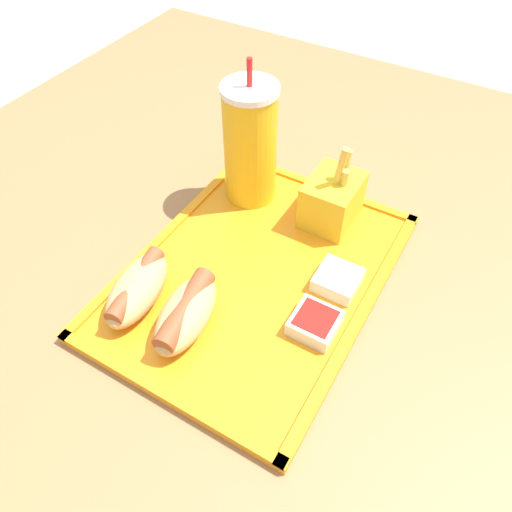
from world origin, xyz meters
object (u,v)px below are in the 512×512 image
fries_carton (332,199)px  sauce_cup_ketchup (315,323)px  soda_cup (250,144)px  hot_dog_near (186,313)px  hot_dog_far (137,288)px  sauce_cup_mayo (338,279)px

fries_carton → sauce_cup_ketchup: bearing=-160.8°
soda_cup → hot_dog_near: size_ratio=1.69×
hot_dog_far → sauce_cup_ketchup: hot_dog_far is taller
hot_dog_far → soda_cup: bearing=-3.5°
hot_dog_far → hot_dog_near: bearing=-90.0°
hot_dog_far → hot_dog_near: (0.00, -0.07, 0.00)m
hot_dog_far → fries_carton: bearing=-29.2°
hot_dog_far → sauce_cup_ketchup: 0.21m
hot_dog_near → sauce_cup_mayo: hot_dog_near is taller
soda_cup → hot_dog_far: soda_cup is taller
hot_dog_far → sauce_cup_mayo: (0.14, -0.19, -0.01)m
sauce_cup_ketchup → soda_cup: bearing=47.8°
hot_dog_near → sauce_cup_mayo: size_ratio=2.38×
hot_dog_near → sauce_cup_mayo: bearing=-41.5°
fries_carton → sauce_cup_ketchup: fries_carton is taller
hot_dog_near → fries_carton: fries_carton is taller
hot_dog_near → sauce_cup_mayo: 0.19m
hot_dog_near → soda_cup: bearing=13.3°
hot_dog_near → fries_carton: (0.24, -0.07, 0.01)m
soda_cup → sauce_cup_mayo: bearing=-117.9°
soda_cup → sauce_cup_ketchup: size_ratio=4.01×
soda_cup → sauce_cup_mayo: 0.21m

